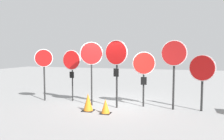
{
  "coord_description": "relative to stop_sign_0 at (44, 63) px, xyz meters",
  "views": [
    {
      "loc": [
        2.31,
        -8.3,
        2.1
      ],
      "look_at": [
        -0.24,
        0.0,
        1.42
      ],
      "focal_mm": 35.0,
      "sensor_mm": 36.0,
      "label": 1
    }
  ],
  "objects": [
    {
      "name": "stop_sign_5",
      "position": [
        5.44,
        0.06,
        0.22
      ],
      "size": [
        0.93,
        0.21,
        2.56
      ],
      "rotation": [
        0.0,
        0.0,
        -0.18
      ],
      "color": "black",
      "rests_on": "ground"
    },
    {
      "name": "stop_sign_1",
      "position": [
        1.19,
        0.28,
        -0.01
      ],
      "size": [
        0.86,
        0.13,
        2.22
      ],
      "rotation": [
        0.0,
        0.0,
        -0.06
      ],
      "color": "black",
      "rests_on": "ground"
    },
    {
      "name": "stop_sign_2",
      "position": [
        2.34,
        -0.25,
        0.26
      ],
      "size": [
        0.83,
        0.39,
        2.53
      ],
      "rotation": [
        0.0,
        0.0,
        0.42
      ],
      "color": "black",
      "rests_on": "ground"
    },
    {
      "name": "stop_sign_3",
      "position": [
        3.36,
        -0.29,
        0.23
      ],
      "size": [
        0.92,
        0.24,
        2.58
      ],
      "rotation": [
        0.0,
        0.0,
        -0.22
      ],
      "color": "black",
      "rests_on": "ground"
    },
    {
      "name": "stop_sign_0",
      "position": [
        0.0,
        0.0,
        0.0
      ],
      "size": [
        0.69,
        0.39,
        2.27
      ],
      "rotation": [
        0.0,
        0.0,
        0.5
      ],
      "color": "black",
      "rests_on": "ground"
    },
    {
      "name": "stop_sign_6",
      "position": [
        6.41,
        0.14,
        -0.23
      ],
      "size": [
        0.86,
        0.44,
        2.04
      ],
      "rotation": [
        0.0,
        0.0,
        -0.45
      ],
      "color": "black",
      "rests_on": "ground"
    },
    {
      "name": "traffic_cone_1",
      "position": [
        2.5,
        -1.0,
        -1.34
      ],
      "size": [
        0.41,
        0.41,
        0.64
      ],
      "color": "black",
      "rests_on": "ground"
    },
    {
      "name": "stop_sign_4",
      "position": [
        4.33,
        0.18,
        -0.11
      ],
      "size": [
        0.86,
        0.24,
        2.15
      ],
      "rotation": [
        0.0,
        0.0,
        0.23
      ],
      "color": "black",
      "rests_on": "ground"
    },
    {
      "name": "traffic_cone_0",
      "position": [
        3.22,
        -1.15,
        -1.41
      ],
      "size": [
        0.36,
        0.36,
        0.51
      ],
      "color": "black",
      "rests_on": "ground"
    },
    {
      "name": "ground_plane",
      "position": [
        3.31,
        0.11,
        -1.66
      ],
      "size": [
        40.0,
        40.0,
        0.0
      ],
      "primitive_type": "plane",
      "color": "gray"
    }
  ]
}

